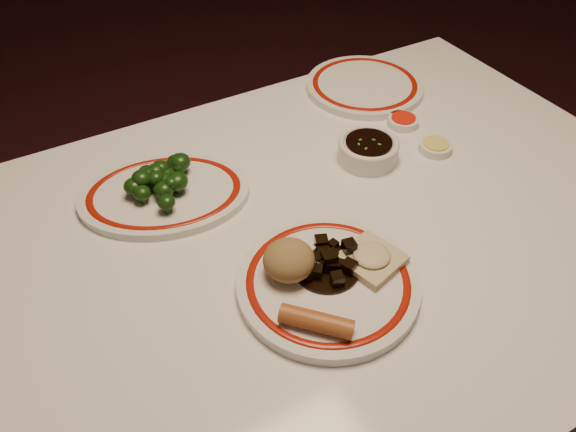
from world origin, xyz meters
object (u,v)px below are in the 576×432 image
(dining_table, at_px, (340,255))
(fried_wonton, at_px, (371,258))
(broccoli_plate, at_px, (165,194))
(main_plate, at_px, (328,283))
(rice_mound, at_px, (289,260))
(spring_roll, at_px, (316,321))
(broccoli_pile, at_px, (162,178))
(stirfry_heap, at_px, (327,261))
(soy_bowl, at_px, (368,151))

(dining_table, height_order, fried_wonton, fried_wonton)
(fried_wonton, height_order, broccoli_plate, fried_wonton)
(main_plate, distance_m, rice_mound, 0.07)
(dining_table, bearing_deg, main_plate, -132.39)
(spring_roll, distance_m, fried_wonton, 0.15)
(broccoli_pile, bearing_deg, main_plate, -67.07)
(stirfry_heap, relative_size, broccoli_plate, 0.30)
(spring_roll, distance_m, broccoli_pile, 0.39)
(soy_bowl, bearing_deg, main_plate, -135.91)
(rice_mound, distance_m, broccoli_pile, 0.30)
(soy_bowl, bearing_deg, broccoli_plate, 167.09)
(broccoli_plate, bearing_deg, dining_table, -39.38)
(spring_roll, relative_size, stirfry_heap, 0.97)
(broccoli_pile, bearing_deg, spring_roll, -78.92)
(spring_roll, bearing_deg, main_plate, 3.15)
(main_plate, relative_size, soy_bowl, 2.75)
(broccoli_plate, relative_size, broccoli_pile, 2.73)
(spring_roll, xyz_separation_m, fried_wonton, (0.14, 0.06, -0.00))
(stirfry_heap, bearing_deg, fried_wonton, -23.18)
(rice_mound, distance_m, soy_bowl, 0.34)
(dining_table, distance_m, soy_bowl, 0.21)
(main_plate, bearing_deg, stirfry_heap, 62.52)
(spring_roll, relative_size, soy_bowl, 0.90)
(spring_roll, bearing_deg, stirfry_heap, 6.91)
(dining_table, distance_m, broccoli_plate, 0.33)
(rice_mound, height_order, broccoli_pile, rice_mound)
(main_plate, height_order, stirfry_heap, stirfry_heap)
(soy_bowl, bearing_deg, dining_table, -139.07)
(spring_roll, height_order, broccoli_plate, spring_roll)
(rice_mound, bearing_deg, spring_roll, -99.36)
(rice_mound, xyz_separation_m, broccoli_pile, (-0.09, 0.28, -0.01))
(main_plate, bearing_deg, spring_roll, -133.64)
(spring_roll, xyz_separation_m, broccoli_plate, (-0.08, 0.38, -0.02))
(soy_bowl, bearing_deg, fried_wonton, -124.80)
(dining_table, bearing_deg, stirfry_heap, -135.43)
(broccoli_plate, height_order, broccoli_pile, broccoli_pile)
(fried_wonton, bearing_deg, main_plate, 177.65)
(spring_roll, height_order, broccoli_pile, broccoli_pile)
(fried_wonton, bearing_deg, broccoli_plate, 123.87)
(dining_table, bearing_deg, soy_bowl, 40.93)
(rice_mound, height_order, spring_roll, rice_mound)
(broccoli_plate, bearing_deg, soy_bowl, -12.91)
(spring_roll, bearing_deg, fried_wonton, -19.19)
(dining_table, xyz_separation_m, main_plate, (-0.11, -0.12, 0.10))
(broccoli_pile, bearing_deg, stirfry_heap, -63.51)
(stirfry_heap, xyz_separation_m, broccoli_plate, (-0.15, 0.29, -0.02))
(rice_mound, height_order, broccoli_plate, rice_mound)
(spring_roll, distance_m, soy_bowl, 0.42)
(stirfry_heap, bearing_deg, main_plate, -117.48)
(spring_roll, bearing_deg, dining_table, 3.95)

